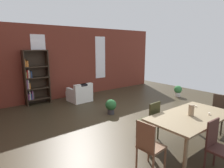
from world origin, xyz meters
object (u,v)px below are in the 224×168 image
(bookshelf_tall, at_px, (35,78))
(armchair_white, at_px, (80,94))
(dining_chair_head_right, at_px, (218,112))
(dining_table, at_px, (191,118))
(vase_on_table, at_px, (191,110))
(potted_plant_corner, at_px, (111,106))
(dining_chair_far_left, at_px, (150,119))
(dining_chair_head_left, at_px, (149,145))
(dining_chair_near_left, at_px, (218,146))
(potted_plant_by_shelf, at_px, (178,90))

(bookshelf_tall, height_order, armchair_white, bookshelf_tall)
(dining_chair_head_right, relative_size, armchair_white, 1.13)
(dining_table, relative_size, vase_on_table, 8.13)
(vase_on_table, distance_m, armchair_white, 4.71)
(vase_on_table, bearing_deg, potted_plant_corner, 91.27)
(dining_chair_far_left, height_order, potted_plant_corner, dining_chair_far_left)
(dining_chair_head_right, height_order, dining_chair_head_left, same)
(dining_chair_head_right, distance_m, potted_plant_corner, 3.09)
(armchair_white, distance_m, potted_plant_corner, 1.95)
(vase_on_table, xyz_separation_m, potted_plant_corner, (-0.06, 2.72, -0.58))
(dining_chair_head_right, height_order, potted_plant_corner, dining_chair_head_right)
(dining_chair_near_left, bearing_deg, dining_table, 59.55)
(potted_plant_by_shelf, bearing_deg, dining_table, -143.78)
(dining_chair_head_left, xyz_separation_m, dining_chair_near_left, (0.92, -0.75, 0.00))
(dining_table, height_order, dining_chair_head_left, dining_chair_head_left)
(dining_chair_near_left, bearing_deg, armchair_white, 86.93)
(bookshelf_tall, bearing_deg, potted_plant_corner, -59.38)
(potted_plant_by_shelf, height_order, potted_plant_corner, potted_plant_corner)
(dining_chair_head_right, relative_size, potted_plant_corner, 1.92)
(vase_on_table, xyz_separation_m, potted_plant_by_shelf, (3.63, 2.64, -0.58))
(dining_chair_near_left, height_order, bookshelf_tall, bookshelf_tall)
(dining_chair_head_right, relative_size, dining_chair_head_left, 1.00)
(dining_chair_head_left, bearing_deg, armchair_white, 75.48)
(dining_table, distance_m, potted_plant_corner, 2.75)
(vase_on_table, xyz_separation_m, dining_chair_head_right, (1.39, 0.01, -0.35))
(dining_chair_far_left, height_order, armchair_white, dining_chair_far_left)
(bookshelf_tall, bearing_deg, dining_table, -72.85)
(vase_on_table, bearing_deg, dining_table, -0.00)
(dining_table, height_order, bookshelf_tall, bookshelf_tall)
(vase_on_table, height_order, dining_chair_far_left, vase_on_table)
(dining_table, height_order, potted_plant_by_shelf, dining_table)
(dining_chair_near_left, bearing_deg, potted_plant_by_shelf, 39.99)
(armchair_white, bearing_deg, dining_chair_near_left, -93.07)
(dining_chair_head_left, height_order, potted_plant_by_shelf, dining_chair_head_left)
(dining_table, bearing_deg, armchair_white, 91.88)
(dining_chair_far_left, relative_size, bookshelf_tall, 0.46)
(dining_table, bearing_deg, dining_chair_near_left, -120.45)
(potted_plant_corner, bearing_deg, vase_on_table, -88.73)
(dining_table, distance_m, dining_chair_head_left, 1.37)
(vase_on_table, distance_m, dining_chair_near_left, 0.93)
(dining_chair_far_left, xyz_separation_m, dining_chair_near_left, (-0.00, -1.51, 0.00))
(armchair_white, bearing_deg, bookshelf_tall, 155.00)
(dining_chair_far_left, bearing_deg, potted_plant_corner, 79.78)
(dining_chair_head_left, relative_size, bookshelf_tall, 0.46)
(vase_on_table, height_order, armchair_white, vase_on_table)
(bookshelf_tall, bearing_deg, vase_on_table, -73.12)
(dining_chair_far_left, bearing_deg, vase_on_table, -61.28)
(dining_table, distance_m, vase_on_table, 0.20)
(vase_on_table, bearing_deg, armchair_white, 91.55)
(vase_on_table, bearing_deg, potted_plant_by_shelf, 36.02)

